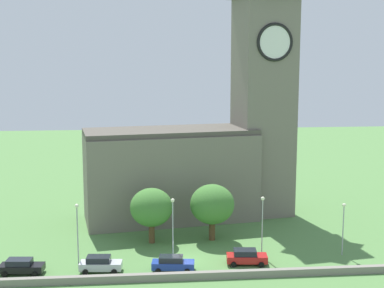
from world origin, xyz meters
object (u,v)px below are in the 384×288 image
(tree_riverside_east, at_px, (212,204))
(tree_by_tower, at_px, (151,208))
(church, at_px, (210,138))
(streetlamp_west_mid, at_px, (77,225))
(car_blue, at_px, (173,263))
(car_silver, at_px, (100,264))
(car_black, at_px, (21,266))
(car_red, at_px, (246,257))
(streetlamp_east_mid, at_px, (262,217))
(streetlamp_east_end, at_px, (343,220))
(streetlamp_central, at_px, (173,220))

(tree_riverside_east, distance_m, tree_by_tower, 7.71)
(church, bearing_deg, streetlamp_west_mid, -132.65)
(car_blue, bearing_deg, church, 72.09)
(car_silver, height_order, car_blue, car_silver)
(car_blue, bearing_deg, car_black, 177.57)
(car_black, distance_m, car_blue, 16.35)
(car_red, height_order, streetlamp_west_mid, streetlamp_west_mid)
(car_black, xyz_separation_m, tree_riverside_east, (21.96, 9.22, 3.82))
(streetlamp_east_mid, xyz_separation_m, tree_riverside_east, (-5.01, 6.61, -0.16))
(church, height_order, tree_by_tower, church)
(car_blue, bearing_deg, tree_by_tower, 102.29)
(church, bearing_deg, streetlamp_east_end, -52.40)
(streetlamp_west_mid, relative_size, streetlamp_east_end, 1.15)
(tree_riverside_east, bearing_deg, car_black, -157.24)
(car_silver, distance_m, streetlamp_east_end, 28.45)
(car_black, xyz_separation_m, car_red, (24.75, 0.53, 0.03))
(car_blue, height_order, tree_riverside_east, tree_riverside_east)
(church, xyz_separation_m, streetlamp_central, (-6.48, -17.97, -6.57))
(streetlamp_west_mid, distance_m, streetlamp_east_end, 30.66)
(car_black, relative_size, streetlamp_central, 0.65)
(streetlamp_east_mid, bearing_deg, car_silver, -171.29)
(car_red, height_order, streetlamp_east_end, streetlamp_east_end)
(car_blue, relative_size, streetlamp_west_mid, 0.66)
(car_black, bearing_deg, car_silver, -1.53)
(car_blue, xyz_separation_m, streetlamp_central, (0.21, 2.73, 4.08))
(car_red, xyz_separation_m, streetlamp_east_end, (11.85, 1.85, 3.40))
(church, distance_m, streetlamp_east_end, 23.39)
(church, height_order, car_blue, church)
(streetlamp_west_mid, relative_size, streetlamp_central, 0.97)
(church, height_order, car_black, church)
(streetlamp_east_mid, bearing_deg, car_black, -174.48)
(car_silver, relative_size, streetlamp_east_end, 0.74)
(streetlamp_central, bearing_deg, tree_riverside_east, 52.94)
(tree_by_tower, bearing_deg, church, 51.91)
(car_silver, bearing_deg, church, 54.27)
(car_blue, relative_size, streetlamp_east_mid, 0.66)
(car_black, distance_m, car_silver, 8.47)
(car_red, xyz_separation_m, streetlamp_west_mid, (-18.80, 0.94, 3.95))
(tree_by_tower, bearing_deg, car_silver, -122.62)
(streetlamp_west_mid, bearing_deg, streetlamp_east_mid, 3.10)
(streetlamp_east_end, bearing_deg, car_red, -171.10)
(car_red, relative_size, streetlamp_west_mid, 0.65)
(car_black, height_order, tree_riverside_east, tree_riverside_east)
(streetlamp_central, bearing_deg, car_silver, -164.34)
(streetlamp_west_mid, relative_size, tree_riverside_east, 1.00)
(streetlamp_central, height_order, tree_riverside_east, streetlamp_central)
(car_black, bearing_deg, car_red, 1.22)
(car_blue, bearing_deg, tree_riverside_east, 60.40)
(tree_by_tower, bearing_deg, streetlamp_east_mid, -26.05)
(streetlamp_west_mid, relative_size, tree_by_tower, 1.04)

